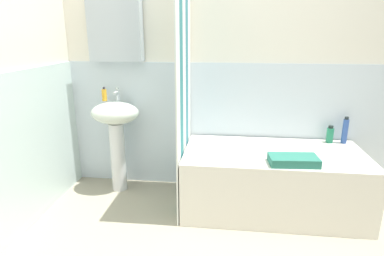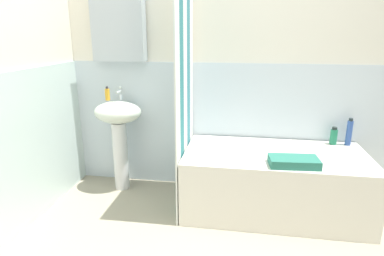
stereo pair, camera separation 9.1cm
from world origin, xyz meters
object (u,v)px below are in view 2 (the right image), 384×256
Objects in this scene: sink at (119,126)px; soap_dispenser at (107,94)px; bathtub at (273,182)px; shampoo_bottle at (334,136)px; conditioner_bottle at (349,132)px; towel_folded at (294,162)px.

soap_dispenser is at bearing 156.47° from sink.
soap_dispenser is 1.67m from bathtub.
soap_dispenser is 2.06m from shampoo_bottle.
conditioner_bottle is at bearing -1.13° from shampoo_bottle.
conditioner_bottle reaches higher than towel_folded.
conditioner_bottle is (2.05, 0.11, 0.00)m from sink.
shampoo_bottle is (0.52, 0.30, 0.33)m from bathtub.
soap_dispenser is at bearing 171.28° from bathtub.
conditioner_bottle is at bearing 25.04° from bathtub.
bathtub is 0.80m from conditioner_bottle.
shampoo_bottle is 0.44× the size of towel_folded.
conditioner_bottle is at bearing 3.10° from sink.
shampoo_bottle is 0.69m from towel_folded.
soap_dispenser reaches higher than bathtub.
shampoo_bottle reaches higher than towel_folded.
soap_dispenser is 0.09× the size of bathtub.
towel_folded is (1.63, -0.49, -0.37)m from soap_dispenser.
shampoo_bottle is at bearing 30.21° from bathtub.
soap_dispenser is 0.84× the size of shampoo_bottle.
sink is 1.58m from towel_folded.
sink is 3.56× the size of conditioner_bottle.
soap_dispenser is at bearing -178.30° from conditioner_bottle.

